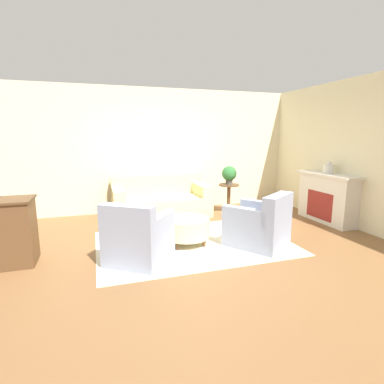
# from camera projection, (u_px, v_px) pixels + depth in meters

# --- Properties ---
(ground_plane) EXTENTS (16.00, 16.00, 0.00)m
(ground_plane) POSITION_uv_depth(u_px,v_px,m) (194.00, 243.00, 4.91)
(ground_plane) COLOR brown
(wall_back) EXTENTS (8.89, 0.12, 2.80)m
(wall_back) POSITION_uv_depth(u_px,v_px,m) (160.00, 150.00, 6.99)
(wall_back) COLOR beige
(wall_back) RESTS_ON ground_plane
(wall_right) EXTENTS (0.12, 10.32, 2.80)m
(wall_right) POSITION_uv_depth(u_px,v_px,m) (356.00, 154.00, 5.63)
(wall_right) COLOR beige
(wall_right) RESTS_ON ground_plane
(rug) EXTENTS (3.07, 2.11, 0.01)m
(rug) POSITION_uv_depth(u_px,v_px,m) (194.00, 243.00, 4.91)
(rug) COLOR beige
(rug) RESTS_ON ground_plane
(couch) EXTENTS (2.07, 0.96, 0.86)m
(couch) POSITION_uv_depth(u_px,v_px,m) (161.00, 201.00, 6.60)
(couch) COLOR beige
(couch) RESTS_ON ground_plane
(armchair_left) EXTENTS (1.10, 1.13, 0.86)m
(armchair_left) POSITION_uv_depth(u_px,v_px,m) (138.00, 238.00, 4.15)
(armchair_left) COLOR #8E99B2
(armchair_left) RESTS_ON rug
(armchair_right) EXTENTS (1.10, 1.13, 0.86)m
(armchair_right) POSITION_uv_depth(u_px,v_px,m) (260.00, 226.00, 4.73)
(armchair_right) COLOR #8E99B2
(armchair_right) RESTS_ON rug
(ottoman_table) EXTENTS (0.74, 0.74, 0.42)m
(ottoman_table) POSITION_uv_depth(u_px,v_px,m) (186.00, 227.00, 4.83)
(ottoman_table) COLOR beige
(ottoman_table) RESTS_ON rug
(side_table) EXTENTS (0.47, 0.47, 0.65)m
(side_table) POSITION_uv_depth(u_px,v_px,m) (229.00, 194.00, 6.83)
(side_table) COLOR brown
(side_table) RESTS_ON ground_plane
(fireplace) EXTENTS (0.44, 1.40, 1.00)m
(fireplace) POSITION_uv_depth(u_px,v_px,m) (327.00, 196.00, 6.07)
(fireplace) COLOR silver
(fireplace) RESTS_ON ground_plane
(vase_mantel_near) EXTENTS (0.20, 0.20, 0.24)m
(vase_mantel_near) POSITION_uv_depth(u_px,v_px,m) (329.00, 168.00, 5.95)
(vase_mantel_near) COLOR silver
(vase_mantel_near) RESTS_ON fireplace
(potted_plant_on_side_table) EXTENTS (0.33, 0.33, 0.41)m
(potted_plant_on_side_table) POSITION_uv_depth(u_px,v_px,m) (229.00, 174.00, 6.74)
(potted_plant_on_side_table) COLOR #4C4742
(potted_plant_on_side_table) RESTS_ON side_table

